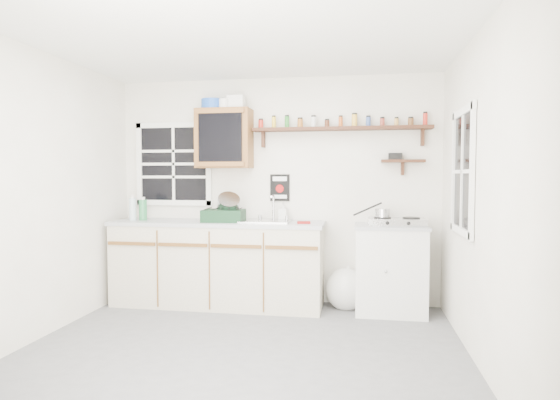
{
  "coord_description": "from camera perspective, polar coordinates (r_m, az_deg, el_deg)",
  "views": [
    {
      "loc": [
        0.92,
        -3.57,
        1.42
      ],
      "look_at": [
        0.23,
        0.55,
        1.2
      ],
      "focal_mm": 30.0,
      "sensor_mm": 36.0,
      "label": 1
    }
  ],
  "objects": [
    {
      "name": "room",
      "position": [
        3.7,
        -4.9,
        0.41
      ],
      "size": [
        3.64,
        3.24,
        2.54
      ],
      "color": "#535356",
      "rests_on": "ground"
    },
    {
      "name": "trash_bag",
      "position": [
        5.11,
        8.08,
        -10.69
      ],
      "size": [
        0.43,
        0.39,
        0.49
      ],
      "color": "silver",
      "rests_on": "floor"
    },
    {
      "name": "upper_cabinet",
      "position": [
        5.25,
        -6.82,
        7.45
      ],
      "size": [
        0.6,
        0.32,
        0.65
      ],
      "color": "brown",
      "rests_on": "wall_back"
    },
    {
      "name": "soap_bottle",
      "position": [
        5.18,
        0.4,
        -1.4
      ],
      "size": [
        0.1,
        0.11,
        0.2
      ],
      "primitive_type": "imported",
      "rotation": [
        0.0,
        0.0,
        -0.18
      ],
      "color": "white",
      "rests_on": "main_cabinet"
    },
    {
      "name": "saucepan",
      "position": [
        4.9,
        12.3,
        -1.58
      ],
      "size": [
        0.37,
        0.16,
        0.16
      ],
      "rotation": [
        0.0,
        0.0,
        -0.03
      ],
      "color": "#AFB0B4",
      "rests_on": "hotplate"
    },
    {
      "name": "spice_shelf",
      "position": [
        5.12,
        7.34,
        8.75
      ],
      "size": [
        1.91,
        0.18,
        0.35
      ],
      "color": "#32180E",
      "rests_on": "wall_back"
    },
    {
      "name": "rag",
      "position": [
        4.86,
        2.92,
        -2.75
      ],
      "size": [
        0.15,
        0.14,
        0.02
      ],
      "primitive_type": "cube",
      "rotation": [
        0.0,
        0.0,
        0.14
      ],
      "color": "maroon",
      "rests_on": "main_cabinet"
    },
    {
      "name": "sink",
      "position": [
        5.0,
        -1.67,
        -2.57
      ],
      "size": [
        0.52,
        0.44,
        0.29
      ],
      "color": "#AFB0B4",
      "rests_on": "main_cabinet"
    },
    {
      "name": "main_cabinet",
      "position": [
        5.19,
        -7.55,
        -7.63
      ],
      "size": [
        2.31,
        0.63,
        0.92
      ],
      "color": "#B9AE9A",
      "rests_on": "floor"
    },
    {
      "name": "water_bottles",
      "position": [
        5.42,
        -16.88,
        -1.08
      ],
      "size": [
        0.19,
        0.12,
        0.28
      ],
      "color": "#AFC6CD",
      "rests_on": "main_cabinet"
    },
    {
      "name": "upper_cabinet_clutter",
      "position": [
        5.3,
        -7.14,
        11.58
      ],
      "size": [
        0.49,
        0.24,
        0.14
      ],
      "color": "#1B4AB0",
      "rests_on": "upper_cabinet"
    },
    {
      "name": "window_back",
      "position": [
        5.58,
        -12.82,
        4.3
      ],
      "size": [
        0.93,
        0.03,
        0.98
      ],
      "color": "black",
      "rests_on": "wall_back"
    },
    {
      "name": "right_cabinet",
      "position": [
        5.0,
        13.28,
        -8.15
      ],
      "size": [
        0.73,
        0.57,
        0.91
      ],
      "color": "silver",
      "rests_on": "floor"
    },
    {
      "name": "secondary_shelf",
      "position": [
        5.12,
        14.48,
        4.7
      ],
      "size": [
        0.45,
        0.16,
        0.24
      ],
      "color": "#32180E",
      "rests_on": "wall_back"
    },
    {
      "name": "hotplate",
      "position": [
        4.92,
        14.05,
        -2.56
      ],
      "size": [
        0.57,
        0.31,
        0.08
      ],
      "rotation": [
        0.0,
        0.0,
        -0.01
      ],
      "color": "#AFB0B4",
      "rests_on": "right_cabinet"
    },
    {
      "name": "window_right",
      "position": [
        4.21,
        21.42,
        3.25
      ],
      "size": [
        0.03,
        0.78,
        1.08
      ],
      "color": "black",
      "rests_on": "wall_back"
    },
    {
      "name": "warning_sign",
      "position": [
        5.24,
        -0.02,
        1.51
      ],
      "size": [
        0.22,
        0.02,
        0.3
      ],
      "color": "black",
      "rests_on": "wall_back"
    },
    {
      "name": "dish_rack",
      "position": [
        5.07,
        -6.7,
        -1.46
      ],
      "size": [
        0.45,
        0.35,
        0.33
      ],
      "rotation": [
        0.0,
        0.0,
        0.05
      ],
      "color": "black",
      "rests_on": "main_cabinet"
    }
  ]
}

